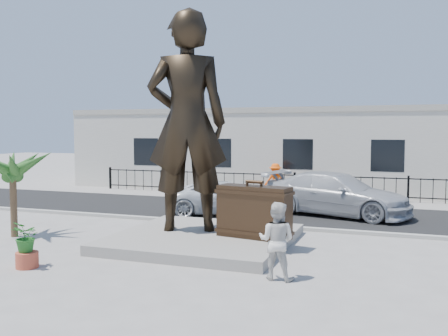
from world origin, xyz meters
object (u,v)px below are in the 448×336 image
(suitcase, at_px, (254,212))
(car_white, at_px, (226,198))
(tourist, at_px, (277,241))
(statue, at_px, (187,122))

(suitcase, distance_m, car_white, 6.00)
(tourist, distance_m, car_white, 9.15)
(tourist, bearing_deg, suitcase, -61.04)
(statue, xyz_separation_m, car_white, (-0.43, 4.95, -3.04))
(suitcase, bearing_deg, car_white, 127.51)
(suitcase, height_order, car_white, suitcase)
(car_white, bearing_deg, tourist, -173.91)
(suitcase, height_order, tourist, suitcase)
(statue, xyz_separation_m, suitcase, (2.31, -0.37, -2.66))
(tourist, bearing_deg, statue, -37.94)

